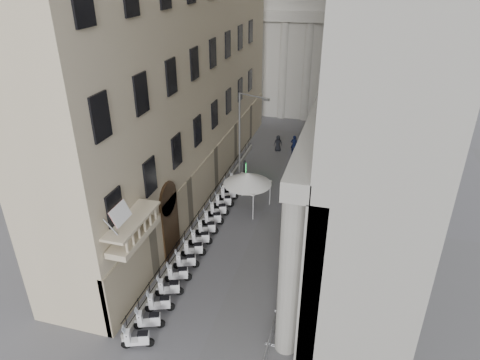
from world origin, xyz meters
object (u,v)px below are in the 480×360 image
Objects in this scene: info_kiosk at (245,170)px; security_tent at (245,176)px; pedestrian_a at (294,145)px; scooter_0 at (139,347)px; pedestrian_b at (299,164)px; street_lamp at (243,135)px.

security_tent is at bearing -87.12° from info_kiosk.
pedestrian_a is (3.56, 7.04, 0.18)m from info_kiosk.
info_kiosk is at bearing 53.65° from pedestrian_a.
scooter_0 is 20.91m from info_kiosk.
info_kiosk is at bearing 68.27° from pedestrian_b.
security_tent is 1.95× the size of pedestrian_a.
info_kiosk is at bearing 123.62° from street_lamp.
street_lamp is at bearing -23.33° from scooter_0.
pedestrian_b is (4.13, 5.58, -4.64)m from street_lamp.
scooter_0 is 0.74× the size of pedestrian_a.
info_kiosk is at bearing -21.42° from scooter_0.
info_kiosk reaches higher than pedestrian_b.
street_lamp is (-0.71, 2.05, 2.72)m from security_tent.
security_tent is 3.48m from street_lamp.
pedestrian_a reaches higher than pedestrian_b.
scooter_0 is at bearing 114.86° from pedestrian_b.
scooter_0 is at bearing 72.69° from pedestrian_a.
street_lamp is at bearing 63.40° from pedestrian_a.
street_lamp reaches higher than pedestrian_b.
security_tent reaches higher than pedestrian_b.
pedestrian_a is at bearing -37.89° from pedestrian_b.
security_tent is 12.11m from pedestrian_a.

